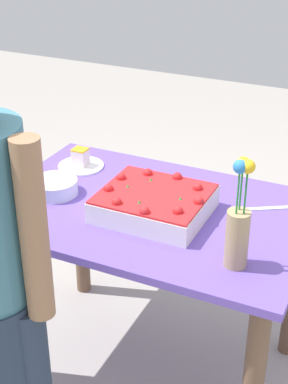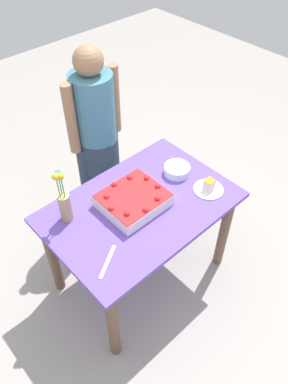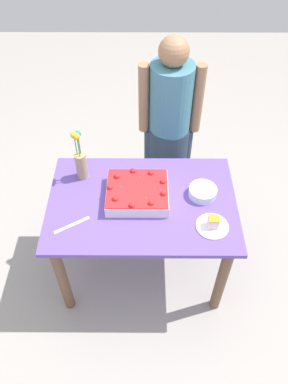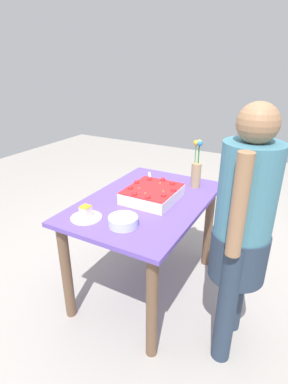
{
  "view_description": "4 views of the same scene",
  "coord_description": "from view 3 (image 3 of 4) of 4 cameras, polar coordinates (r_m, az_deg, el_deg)",
  "views": [
    {
      "loc": [
        0.79,
        -1.73,
        1.83
      ],
      "look_at": [
        -0.04,
        0.04,
        0.8
      ],
      "focal_mm": 55.0,
      "sensor_mm": 36.0,
      "label": 1
    },
    {
      "loc": [
        1.06,
        1.18,
        2.46
      ],
      "look_at": [
        -0.01,
        0.02,
        0.88
      ],
      "focal_mm": 35.0,
      "sensor_mm": 36.0,
      "label": 2
    },
    {
      "loc": [
        -0.02,
        1.53,
        2.53
      ],
      "look_at": [
        -0.01,
        -0.05,
        0.79
      ],
      "focal_mm": 35.0,
      "sensor_mm": 36.0,
      "label": 3
    },
    {
      "loc": [
        -1.67,
        -0.91,
        1.65
      ],
      "look_at": [
        0.06,
        0.05,
        0.79
      ],
      "focal_mm": 28.0,
      "sensor_mm": 36.0,
      "label": 4
    }
  ],
  "objects": [
    {
      "name": "person_standing",
      "position": [
        2.79,
        3.91,
        10.73
      ],
      "size": [
        0.45,
        0.31,
        1.49
      ],
      "rotation": [
        0.0,
        0.0,
        1.57
      ],
      "color": "#28364A",
      "rests_on": "ground_plane"
    },
    {
      "name": "cake_knife",
      "position": [
        2.26,
        -10.93,
        -4.98
      ],
      "size": [
        0.2,
        0.13,
        0.0
      ],
      "primitive_type": "cube",
      "rotation": [
        0.0,
        0.0,
        3.68
      ],
      "color": "silver",
      "rests_on": "dining_table"
    },
    {
      "name": "flower_vase",
      "position": [
        2.43,
        -9.65,
        4.71
      ],
      "size": [
        0.07,
        0.07,
        0.37
      ],
      "color": "tan",
      "rests_on": "dining_table"
    },
    {
      "name": "ground_plane",
      "position": [
        2.96,
        -0.24,
        -11.1
      ],
      "size": [
        8.0,
        8.0,
        0.0
      ],
      "primitive_type": "plane",
      "color": "#A09A93"
    },
    {
      "name": "sheet_cake",
      "position": [
        2.33,
        -1.02,
        -0.07
      ],
      "size": [
        0.38,
        0.34,
        0.11
      ],
      "color": "white",
      "rests_on": "dining_table"
    },
    {
      "name": "fruit_bowl",
      "position": [
        2.38,
        8.93,
        0.01
      ],
      "size": [
        0.18,
        0.18,
        0.06
      ],
      "primitive_type": "cylinder",
      "color": "silver",
      "rests_on": "dining_table"
    },
    {
      "name": "serving_plate_with_slice",
      "position": [
        2.23,
        10.42,
        -4.86
      ],
      "size": [
        0.19,
        0.19,
        0.08
      ],
      "color": "white",
      "rests_on": "dining_table"
    },
    {
      "name": "dining_table",
      "position": [
        2.45,
        -0.28,
        -3.62
      ],
      "size": [
        1.18,
        0.79,
        0.76
      ],
      "color": "#654AAF",
      "rests_on": "ground_plane"
    }
  ]
}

